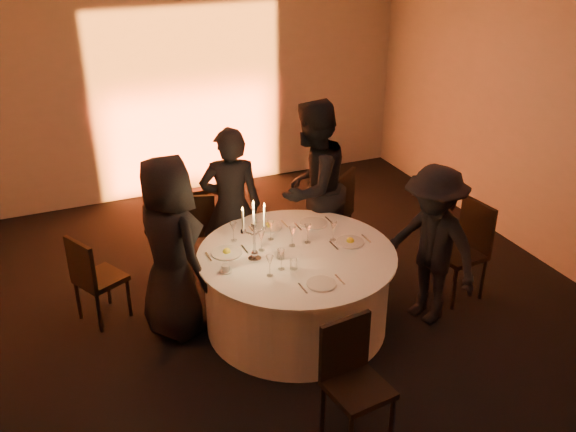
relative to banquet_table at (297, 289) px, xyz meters
name	(u,v)px	position (x,y,z in m)	size (l,w,h in m)	color
floor	(296,323)	(0.00, 0.00, -0.38)	(7.00, 7.00, 0.00)	black
wall_back	(188,82)	(0.00, 3.50, 1.12)	(7.00, 7.00, 0.00)	beige
wall_right	(567,133)	(3.00, 0.00, 1.12)	(7.00, 7.00, 0.00)	beige
uplighter_fixture	(201,192)	(0.00, 3.20, -0.33)	(0.25, 0.12, 0.10)	black
banquet_table	(297,289)	(0.00, 0.00, 0.00)	(1.80, 1.80, 0.77)	black
chair_left	(93,275)	(-1.71, 0.79, 0.12)	(0.53, 0.53, 0.90)	black
chair_back_left	(198,225)	(-0.52, 1.43, 0.10)	(0.48, 0.49, 0.87)	black
chair_back_right	(335,208)	(0.94, 1.08, 0.18)	(0.61, 0.61, 1.00)	black
chair_right	(466,244)	(1.76, -0.17, 0.18)	(0.48, 0.48, 0.99)	black
chair_front	(352,374)	(-0.19, -1.41, 0.15)	(0.47, 0.47, 0.96)	black
guest_left	(170,248)	(-1.06, 0.38, 0.48)	(0.84, 0.55, 1.72)	black
guest_back_left	(231,207)	(-0.28, 0.99, 0.46)	(0.62, 0.40, 1.69)	black
guest_back_right	(312,188)	(0.57, 0.91, 0.55)	(0.91, 0.71, 1.87)	black
guest_right	(432,245)	(1.19, -0.37, 0.39)	(1.00, 0.58, 1.55)	black
plate_left	(227,252)	(-0.58, 0.24, 0.40)	(0.36, 0.28, 0.08)	silver
plate_back_left	(268,226)	(-0.05, 0.57, 0.40)	(0.36, 0.26, 0.08)	silver
plate_back_right	(314,223)	(0.38, 0.46, 0.39)	(0.35, 0.27, 0.01)	silver
plate_right	(350,241)	(0.53, -0.02, 0.40)	(0.36, 0.26, 0.08)	silver
plate_front	(321,284)	(-0.03, -0.56, 0.39)	(0.36, 0.25, 0.01)	silver
coffee_cup	(226,268)	(-0.69, -0.05, 0.42)	(0.11, 0.11, 0.07)	silver
candelabra	(254,239)	(-0.39, 0.04, 0.59)	(0.24, 0.12, 0.58)	silver
wine_glass_a	(292,232)	(0.02, 0.14, 0.52)	(0.07, 0.07, 0.19)	white
wine_glass_b	(270,262)	(-0.37, -0.27, 0.52)	(0.07, 0.07, 0.19)	white
wine_glass_c	(261,237)	(-0.27, 0.17, 0.52)	(0.07, 0.07, 0.19)	white
wine_glass_d	(308,229)	(0.17, 0.14, 0.52)	(0.07, 0.07, 0.19)	white
wine_glass_e	(281,255)	(-0.24, -0.20, 0.52)	(0.07, 0.07, 0.19)	white
wine_glass_f	(271,226)	(-0.12, 0.33, 0.52)	(0.07, 0.07, 0.19)	white
wine_glass_g	(233,227)	(-0.44, 0.45, 0.52)	(0.07, 0.07, 0.19)	white
wine_glass_h	(333,227)	(0.41, 0.09, 0.52)	(0.07, 0.07, 0.19)	white
tumbler_a	(294,264)	(-0.14, -0.24, 0.43)	(0.07, 0.07, 0.09)	white
tumbler_b	(281,254)	(-0.17, -0.03, 0.43)	(0.07, 0.07, 0.09)	white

